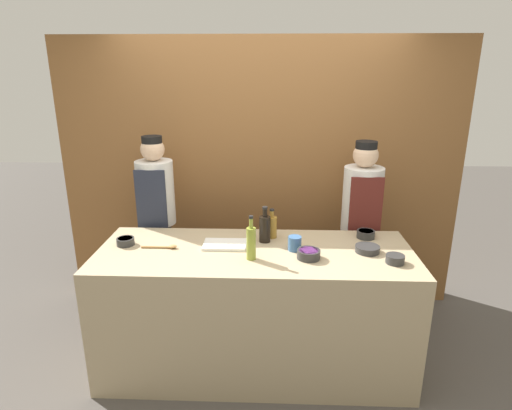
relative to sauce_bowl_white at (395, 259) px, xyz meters
The scene contains 16 objects.
ground_plane 1.33m from the sauce_bowl_white, 170.00° to the left, with size 14.00×14.00×0.00m, color #4C4742.
cabinet_wall 1.56m from the sauce_bowl_white, 126.57° to the left, with size 3.56×0.18×2.40m.
counter 1.05m from the sauce_bowl_white, 170.00° to the left, with size 2.20×0.83×0.93m.
sauce_bowl_white is the anchor object (origin of this frame).
sauce_bowl_orange 0.44m from the sauce_bowl_white, 103.09° to the left, with size 0.13×0.13×0.06m.
sauce_bowl_purple 0.56m from the sauce_bowl_white, behind, with size 0.16×0.16×0.06m.
sauce_bowl_brown 1.86m from the sauce_bowl_white, behind, with size 0.13×0.13×0.05m.
sauce_bowl_green 0.22m from the sauce_bowl_white, 129.92° to the left, with size 0.17×0.17×0.04m.
cutting_board 1.16m from the sauce_bowl_white, 168.20° to the left, with size 0.30×0.20×0.02m.
bottle_vinegar 0.90m from the sauce_bowl_white, 152.82° to the left, with size 0.08×0.08×0.22m.
bottle_soy 0.92m from the sauce_bowl_white, 158.89° to the left, with size 0.08×0.08×0.27m.
bottle_oil 0.94m from the sauce_bowl_white, behind, with size 0.06×0.06×0.30m.
cup_blue 0.67m from the sauce_bowl_white, 164.19° to the left, with size 0.09×0.09×0.10m.
wooden_spoon 1.57m from the sauce_bowl_white, behind, with size 0.25×0.04×0.03m.
chef_left 1.92m from the sauce_bowl_white, 156.29° to the left, with size 0.30×0.30×1.62m.
chef_right 0.78m from the sauce_bowl_white, 95.37° to the left, with size 0.32×0.32×1.59m.
Camera 1 is at (0.11, -2.73, 2.14)m, focal length 30.00 mm.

